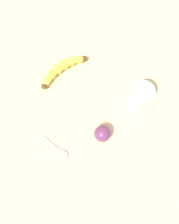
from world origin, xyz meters
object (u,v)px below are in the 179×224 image
(smoothie_glass, at_px, (139,97))
(plum_fruit, at_px, (103,134))
(teaspoon, at_px, (62,152))
(banana, at_px, (62,68))

(smoothie_glass, xyz_separation_m, plum_fruit, (0.14, -0.10, -0.03))
(plum_fruit, bearing_deg, smoothie_glass, 145.11)
(smoothie_glass, relative_size, plum_fruit, 2.00)
(smoothie_glass, height_order, teaspoon, smoothie_glass)
(banana, distance_m, smoothie_glass, 0.29)
(banana, bearing_deg, teaspoon, 54.84)
(teaspoon, bearing_deg, plum_fruit, 63.23)
(plum_fruit, relative_size, teaspoon, 0.53)
(plum_fruit, xyz_separation_m, teaspoon, (0.08, -0.12, -0.02))
(banana, relative_size, smoothie_glass, 1.35)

